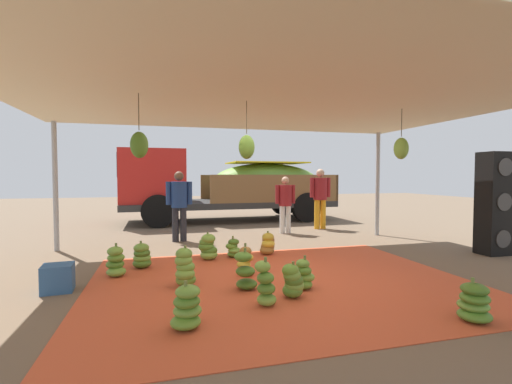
{
  "coord_description": "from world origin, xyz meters",
  "views": [
    {
      "loc": [
        -1.7,
        -4.87,
        1.56
      ],
      "look_at": [
        0.25,
        2.38,
        1.22
      ],
      "focal_mm": 24.98,
      "sensor_mm": 36.0,
      "label": 1
    }
  ],
  "objects_px": {
    "cargo_truck_main": "(225,184)",
    "worker_0": "(320,194)",
    "banana_bunch_7": "(268,244)",
    "banana_bunch_1": "(185,268)",
    "banana_bunch_5": "(208,247)",
    "banana_bunch_4": "(116,262)",
    "banana_bunch_10": "(245,272)",
    "crate_0": "(58,278)",
    "worker_2": "(179,201)",
    "speaker_stack": "(494,203)",
    "worker_1": "(285,200)",
    "banana_bunch_11": "(304,275)",
    "banana_bunch_0": "(293,281)",
    "banana_bunch_8": "(246,262)",
    "banana_bunch_9": "(142,256)",
    "banana_bunch_2": "(474,303)",
    "banana_bunch_12": "(265,285)",
    "banana_bunch_6": "(187,308)",
    "banana_bunch_3": "(234,249)"
  },
  "relations": [
    {
      "from": "cargo_truck_main",
      "to": "worker_0",
      "type": "xyz_separation_m",
      "value": [
        2.38,
        -2.6,
        -0.23
      ]
    },
    {
      "from": "banana_bunch_7",
      "to": "worker_0",
      "type": "bearing_deg",
      "value": 49.4
    },
    {
      "from": "banana_bunch_1",
      "to": "cargo_truck_main",
      "type": "bearing_deg",
      "value": 75.57
    },
    {
      "from": "banana_bunch_5",
      "to": "worker_0",
      "type": "relative_size",
      "value": 0.29
    },
    {
      "from": "banana_bunch_4",
      "to": "banana_bunch_10",
      "type": "height_order",
      "value": "banana_bunch_10"
    },
    {
      "from": "crate_0",
      "to": "banana_bunch_5",
      "type": "bearing_deg",
      "value": 30.17
    },
    {
      "from": "banana_bunch_7",
      "to": "banana_bunch_1",
      "type": "bearing_deg",
      "value": -136.31
    },
    {
      "from": "worker_2",
      "to": "speaker_stack",
      "type": "relative_size",
      "value": 0.82
    },
    {
      "from": "banana_bunch_1",
      "to": "cargo_truck_main",
      "type": "height_order",
      "value": "cargo_truck_main"
    },
    {
      "from": "banana_bunch_5",
      "to": "worker_1",
      "type": "height_order",
      "value": "worker_1"
    },
    {
      "from": "banana_bunch_11",
      "to": "worker_1",
      "type": "height_order",
      "value": "worker_1"
    },
    {
      "from": "banana_bunch_0",
      "to": "banana_bunch_8",
      "type": "bearing_deg",
      "value": 107.2
    },
    {
      "from": "banana_bunch_8",
      "to": "speaker_stack",
      "type": "bearing_deg",
      "value": 2.6
    },
    {
      "from": "banana_bunch_7",
      "to": "crate_0",
      "type": "bearing_deg",
      "value": -157.51
    },
    {
      "from": "banana_bunch_9",
      "to": "crate_0",
      "type": "xyz_separation_m",
      "value": [
        -1.04,
        -0.96,
        -0.02
      ]
    },
    {
      "from": "banana_bunch_2",
      "to": "banana_bunch_8",
      "type": "distance_m",
      "value": 3.04
    },
    {
      "from": "banana_bunch_5",
      "to": "banana_bunch_1",
      "type": "bearing_deg",
      "value": -108.94
    },
    {
      "from": "banana_bunch_7",
      "to": "worker_1",
      "type": "relative_size",
      "value": 0.3
    },
    {
      "from": "banana_bunch_1",
      "to": "crate_0",
      "type": "relative_size",
      "value": 1.5
    },
    {
      "from": "crate_0",
      "to": "banana_bunch_11",
      "type": "bearing_deg",
      "value": -13.42
    },
    {
      "from": "banana_bunch_12",
      "to": "banana_bunch_1",
      "type": "bearing_deg",
      "value": 131.26
    },
    {
      "from": "worker_1",
      "to": "cargo_truck_main",
      "type": "bearing_deg",
      "value": 109.35
    },
    {
      "from": "banana_bunch_12",
      "to": "banana_bunch_10",
      "type": "bearing_deg",
      "value": 98.74
    },
    {
      "from": "cargo_truck_main",
      "to": "speaker_stack",
      "type": "bearing_deg",
      "value": -57.6
    },
    {
      "from": "banana_bunch_2",
      "to": "speaker_stack",
      "type": "xyz_separation_m",
      "value": [
        3.15,
        2.55,
        0.82
      ]
    },
    {
      "from": "banana_bunch_0",
      "to": "worker_0",
      "type": "bearing_deg",
      "value": 61.55
    },
    {
      "from": "banana_bunch_4",
      "to": "banana_bunch_12",
      "type": "distance_m",
      "value": 2.61
    },
    {
      "from": "banana_bunch_0",
      "to": "worker_2",
      "type": "relative_size",
      "value": 0.28
    },
    {
      "from": "banana_bunch_4",
      "to": "banana_bunch_7",
      "type": "height_order",
      "value": "banana_bunch_4"
    },
    {
      "from": "banana_bunch_6",
      "to": "banana_bunch_1",
      "type": "bearing_deg",
      "value": 86.99
    },
    {
      "from": "banana_bunch_12",
      "to": "banana_bunch_5",
      "type": "bearing_deg",
      "value": 98.21
    },
    {
      "from": "banana_bunch_5",
      "to": "banana_bunch_6",
      "type": "relative_size",
      "value": 1.05
    },
    {
      "from": "worker_0",
      "to": "crate_0",
      "type": "height_order",
      "value": "worker_0"
    },
    {
      "from": "banana_bunch_9",
      "to": "worker_0",
      "type": "bearing_deg",
      "value": 34.69
    },
    {
      "from": "banana_bunch_12",
      "to": "worker_0",
      "type": "height_order",
      "value": "worker_0"
    },
    {
      "from": "banana_bunch_4",
      "to": "banana_bunch_12",
      "type": "relative_size",
      "value": 0.88
    },
    {
      "from": "banana_bunch_1",
      "to": "banana_bunch_5",
      "type": "bearing_deg",
      "value": 71.06
    },
    {
      "from": "banana_bunch_3",
      "to": "cargo_truck_main",
      "type": "xyz_separation_m",
      "value": [
        0.83,
        5.62,
        1.09
      ]
    },
    {
      "from": "banana_bunch_0",
      "to": "worker_2",
      "type": "bearing_deg",
      "value": 105.14
    },
    {
      "from": "banana_bunch_7",
      "to": "banana_bunch_9",
      "type": "xyz_separation_m",
      "value": [
        -2.36,
        -0.44,
        -0.01
      ]
    },
    {
      "from": "banana_bunch_2",
      "to": "worker_2",
      "type": "relative_size",
      "value": 0.28
    },
    {
      "from": "worker_1",
      "to": "banana_bunch_0",
      "type": "bearing_deg",
      "value": -108.67
    },
    {
      "from": "cargo_truck_main",
      "to": "crate_0",
      "type": "relative_size",
      "value": 18.7
    },
    {
      "from": "banana_bunch_1",
      "to": "banana_bunch_4",
      "type": "bearing_deg",
      "value": 141.74
    },
    {
      "from": "banana_bunch_6",
      "to": "banana_bunch_7",
      "type": "height_order",
      "value": "banana_bunch_6"
    },
    {
      "from": "banana_bunch_8",
      "to": "banana_bunch_9",
      "type": "height_order",
      "value": "banana_bunch_8"
    },
    {
      "from": "banana_bunch_8",
      "to": "banana_bunch_12",
      "type": "bearing_deg",
      "value": -92.88
    },
    {
      "from": "banana_bunch_1",
      "to": "banana_bunch_2",
      "type": "xyz_separation_m",
      "value": [
        2.91,
        -2.03,
        -0.06
      ]
    },
    {
      "from": "banana_bunch_0",
      "to": "banana_bunch_10",
      "type": "height_order",
      "value": "banana_bunch_10"
    },
    {
      "from": "banana_bunch_3",
      "to": "banana_bunch_5",
      "type": "height_order",
      "value": "banana_bunch_5"
    }
  ]
}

